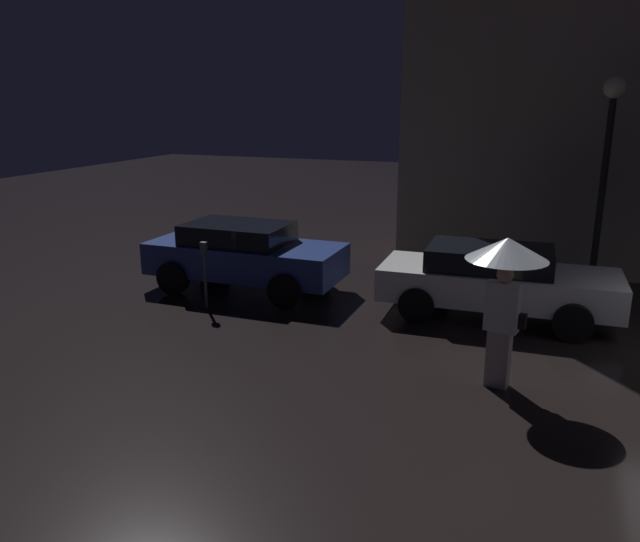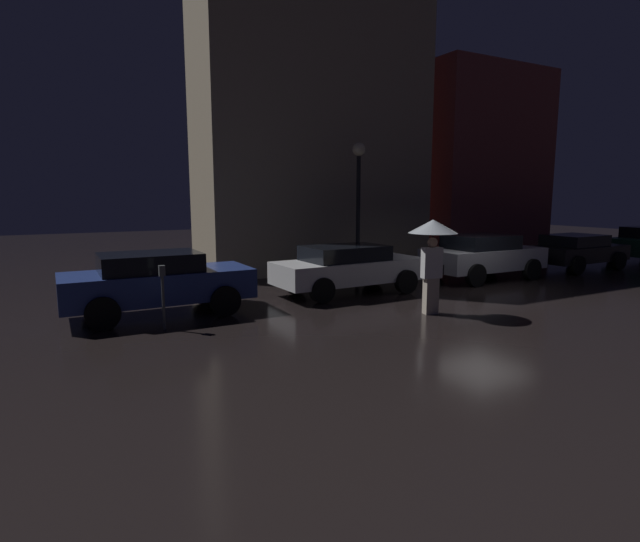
{
  "view_description": "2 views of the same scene",
  "coord_description": "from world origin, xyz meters",
  "px_view_note": "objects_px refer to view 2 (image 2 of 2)",
  "views": [
    {
      "loc": [
        -2.78,
        -10.24,
        4.06
      ],
      "look_at": [
        -6.73,
        0.13,
        0.97
      ],
      "focal_mm": 35.0,
      "sensor_mm": 36.0,
      "label": 1
    },
    {
      "loc": [
        -11.09,
        -10.39,
        2.78
      ],
      "look_at": [
        -5.57,
        -0.2,
        1.0
      ],
      "focal_mm": 28.0,
      "sensor_mm": 36.0,
      "label": 2
    }
  ],
  "objects_px": {
    "street_lamp_near": "(358,182)",
    "parked_car_blue": "(157,281)",
    "parked_car_white": "(349,267)",
    "parked_car_black": "(576,250)",
    "pedestrian_with_umbrella": "(433,239)",
    "parking_meter": "(163,290)",
    "parked_car_silver": "(483,255)"
  },
  "relations": [
    {
      "from": "parked_car_blue",
      "to": "parked_car_white",
      "type": "bearing_deg",
      "value": 0.9
    },
    {
      "from": "parked_car_black",
      "to": "parked_car_blue",
      "type": "bearing_deg",
      "value": 179.07
    },
    {
      "from": "parked_car_black",
      "to": "pedestrian_with_umbrella",
      "type": "distance_m",
      "value": 10.07
    },
    {
      "from": "parked_car_white",
      "to": "parked_car_black",
      "type": "distance_m",
      "value": 9.93
    },
    {
      "from": "street_lamp_near",
      "to": "parked_car_silver",
      "type": "bearing_deg",
      "value": -36.09
    },
    {
      "from": "parking_meter",
      "to": "parked_car_blue",
      "type": "bearing_deg",
      "value": 84.06
    },
    {
      "from": "parking_meter",
      "to": "parked_car_white",
      "type": "bearing_deg",
      "value": 15.44
    },
    {
      "from": "parked_car_blue",
      "to": "pedestrian_with_umbrella",
      "type": "xyz_separation_m",
      "value": [
        5.65,
        -2.96,
        0.97
      ]
    },
    {
      "from": "parked_car_blue",
      "to": "parked_car_silver",
      "type": "distance_m",
      "value": 10.43
    },
    {
      "from": "parked_car_white",
      "to": "pedestrian_with_umbrella",
      "type": "distance_m",
      "value": 3.25
    },
    {
      "from": "pedestrian_with_umbrella",
      "to": "parking_meter",
      "type": "distance_m",
      "value": 6.07
    },
    {
      "from": "street_lamp_near",
      "to": "parked_car_black",
      "type": "bearing_deg",
      "value": -16.91
    },
    {
      "from": "pedestrian_with_umbrella",
      "to": "parked_car_white",
      "type": "bearing_deg",
      "value": -71.92
    },
    {
      "from": "parked_car_blue",
      "to": "parked_car_black",
      "type": "relative_size",
      "value": 1.07
    },
    {
      "from": "parked_car_black",
      "to": "parking_meter",
      "type": "xyz_separation_m",
      "value": [
        -15.36,
        -1.37,
        0.12
      ]
    },
    {
      "from": "parked_car_blue",
      "to": "parked_car_silver",
      "type": "xyz_separation_m",
      "value": [
        10.43,
        0.01,
        0.0
      ]
    },
    {
      "from": "parked_car_silver",
      "to": "parking_meter",
      "type": "bearing_deg",
      "value": -172.61
    },
    {
      "from": "parked_car_black",
      "to": "parking_meter",
      "type": "height_order",
      "value": "parking_meter"
    },
    {
      "from": "parked_car_silver",
      "to": "street_lamp_near",
      "type": "xyz_separation_m",
      "value": [
        -3.34,
        2.43,
        2.4
      ]
    },
    {
      "from": "parked_car_black",
      "to": "street_lamp_near",
      "type": "bearing_deg",
      "value": 162.25
    },
    {
      "from": "parked_car_blue",
      "to": "parking_meter",
      "type": "height_order",
      "value": "parked_car_blue"
    },
    {
      "from": "pedestrian_with_umbrella",
      "to": "parked_car_black",
      "type": "bearing_deg",
      "value": -151.59
    },
    {
      "from": "parked_car_blue",
      "to": "parking_meter",
      "type": "xyz_separation_m",
      "value": [
        -0.14,
        -1.39,
        0.04
      ]
    },
    {
      "from": "street_lamp_near",
      "to": "parked_car_blue",
      "type": "bearing_deg",
      "value": -160.94
    },
    {
      "from": "parking_meter",
      "to": "street_lamp_near",
      "type": "bearing_deg",
      "value": 27.98
    },
    {
      "from": "parked_car_blue",
      "to": "parking_meter",
      "type": "bearing_deg",
      "value": -96.19
    },
    {
      "from": "pedestrian_with_umbrella",
      "to": "parking_meter",
      "type": "bearing_deg",
      "value": -3.8
    },
    {
      "from": "parked_car_silver",
      "to": "street_lamp_near",
      "type": "distance_m",
      "value": 4.78
    },
    {
      "from": "parked_car_black",
      "to": "street_lamp_near",
      "type": "relative_size",
      "value": 0.88
    },
    {
      "from": "parked_car_blue",
      "to": "pedestrian_with_umbrella",
      "type": "bearing_deg",
      "value": -27.92
    },
    {
      "from": "parked_car_white",
      "to": "parked_car_silver",
      "type": "xyz_separation_m",
      "value": [
        5.14,
        -0.09,
        0.05
      ]
    },
    {
      "from": "parked_car_blue",
      "to": "pedestrian_with_umbrella",
      "type": "relative_size",
      "value": 1.91
    }
  ]
}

